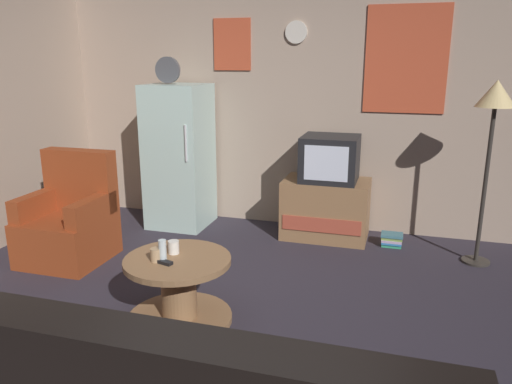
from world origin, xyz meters
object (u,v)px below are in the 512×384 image
at_px(mug_ceramic_white, 174,247).
at_px(mug_ceramic_tan, 156,255).
at_px(remote_control, 162,262).
at_px(armchair, 70,222).
at_px(crt_tv, 330,158).
at_px(wine_glass, 163,251).
at_px(standing_lamp, 495,108).
at_px(coffee_table, 179,290).
at_px(book_stack, 392,240).
at_px(tv_stand, 326,209).
at_px(fridge, 179,156).

distance_m(mug_ceramic_white, mug_ceramic_tan, 0.17).
xyz_separation_m(mug_ceramic_white, remote_control, (0.00, -0.18, -0.03)).
distance_m(remote_control, armchair, 1.61).
height_order(crt_tv, remote_control, crt_tv).
xyz_separation_m(wine_glass, remote_control, (0.01, -0.03, -0.06)).
bearing_deg(standing_lamp, crt_tv, 168.78).
bearing_deg(coffee_table, book_stack, 54.12).
bearing_deg(mug_ceramic_white, tv_stand, 68.11).
xyz_separation_m(standing_lamp, mug_ceramic_tan, (-2.20, -1.77, -0.85)).
bearing_deg(wine_glass, tv_stand, 69.44).
height_order(fridge, mug_ceramic_white, fridge).
bearing_deg(book_stack, armchair, -157.87).
bearing_deg(mug_ceramic_white, book_stack, 51.87).
bearing_deg(remote_control, fridge, 127.23).
relative_size(mug_ceramic_white, armchair, 0.09).
relative_size(fridge, book_stack, 8.66).
bearing_deg(standing_lamp, fridge, 175.60).
xyz_separation_m(coffee_table, remote_control, (-0.06, -0.10, 0.24)).
distance_m(coffee_table, remote_control, 0.27).
height_order(mug_ceramic_white, mug_ceramic_tan, same).
xyz_separation_m(mug_ceramic_white, book_stack, (1.42, 1.81, -0.45)).
xyz_separation_m(mug_ceramic_tan, remote_control, (0.05, -0.02, -0.03)).
height_order(fridge, coffee_table, fridge).
bearing_deg(mug_ceramic_tan, wine_glass, 11.63).
distance_m(crt_tv, wine_glass, 2.20).
height_order(coffee_table, armchair, armchair).
height_order(wine_glass, book_stack, wine_glass).
distance_m(crt_tv, standing_lamp, 1.50).
distance_m(wine_glass, mug_ceramic_tan, 0.05).
bearing_deg(tv_stand, book_stack, -6.75).
height_order(tv_stand, crt_tv, crt_tv).
relative_size(mug_ceramic_tan, remote_control, 0.60).
relative_size(mug_ceramic_tan, armchair, 0.09).
xyz_separation_m(crt_tv, wine_glass, (-0.79, -2.03, -0.27)).
height_order(wine_glass, armchair, armchair).
height_order(crt_tv, coffee_table, crt_tv).
bearing_deg(fridge, wine_glass, -68.06).
bearing_deg(coffee_table, remote_control, -118.64).
bearing_deg(mug_ceramic_tan, crt_tv, 67.90).
bearing_deg(wine_glass, remote_control, -72.05).
height_order(crt_tv, book_stack, crt_tv).
xyz_separation_m(fridge, mug_ceramic_tan, (0.76, -2.00, -0.24)).
xyz_separation_m(standing_lamp, coffee_table, (-2.09, -1.68, -1.12)).
distance_m(standing_lamp, mug_ceramic_white, 2.82).
bearing_deg(armchair, fridge, 64.83).
relative_size(fridge, standing_lamp, 1.11).
relative_size(tv_stand, wine_glass, 5.60).
relative_size(crt_tv, standing_lamp, 0.34).
bearing_deg(mug_ceramic_tan, remote_control, -18.58).
xyz_separation_m(armchair, book_stack, (2.77, 1.13, -0.27)).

